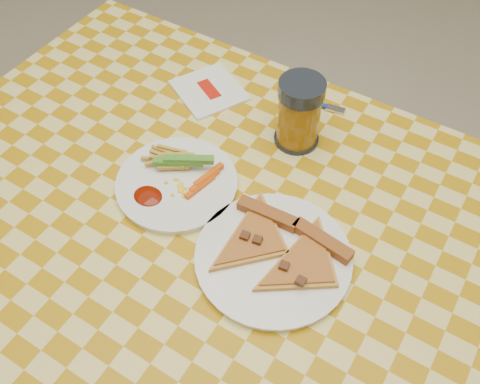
% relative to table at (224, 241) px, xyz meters
% --- Properties ---
extents(ground, '(8.00, 8.00, 0.00)m').
position_rel_table_xyz_m(ground, '(0.00, 0.00, -0.68)').
color(ground, beige).
rests_on(ground, ground).
extents(table, '(1.28, 0.88, 0.76)m').
position_rel_table_xyz_m(table, '(0.00, 0.00, 0.00)').
color(table, silver).
rests_on(table, ground).
extents(plate_left, '(0.28, 0.28, 0.01)m').
position_rel_table_xyz_m(plate_left, '(-0.12, 0.02, 0.08)').
color(plate_left, white).
rests_on(plate_left, table).
extents(plate_right, '(0.34, 0.34, 0.01)m').
position_rel_table_xyz_m(plate_right, '(0.12, -0.03, 0.08)').
color(plate_right, white).
rests_on(plate_right, table).
extents(fries_veggies, '(0.17, 0.16, 0.04)m').
position_rel_table_xyz_m(fries_veggies, '(-0.12, 0.03, 0.10)').
color(fries_veggies, gold).
rests_on(fries_veggies, plate_left).
extents(pizza_slices, '(0.25, 0.23, 0.02)m').
position_rel_table_xyz_m(pizza_slices, '(0.12, -0.01, 0.09)').
color(pizza_slices, gold).
rests_on(pizza_slices, plate_right).
extents(drink_glass, '(0.09, 0.09, 0.15)m').
position_rel_table_xyz_m(drink_glass, '(0.02, 0.24, 0.15)').
color(drink_glass, black).
rests_on(drink_glass, table).
extents(napkin, '(0.19, 0.18, 0.01)m').
position_rel_table_xyz_m(napkin, '(-0.21, 0.27, 0.08)').
color(napkin, white).
rests_on(napkin, table).
extents(fork, '(0.13, 0.04, 0.01)m').
position_rel_table_xyz_m(fork, '(0.01, 0.36, 0.08)').
color(fork, '#163099').
rests_on(fork, table).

